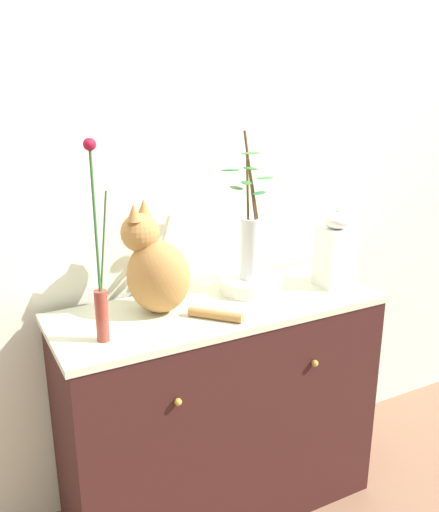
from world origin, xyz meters
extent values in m
plane|color=#886049|center=(0.00, 0.00, 0.00)|extent=(6.00, 6.00, 0.00)
cube|color=white|center=(0.00, 0.29, 1.30)|extent=(4.40, 0.08, 2.60)
cube|color=#361816|center=(0.00, 0.00, 0.41)|extent=(1.15, 0.42, 0.83)
cube|color=beige|center=(0.00, 0.00, 0.84)|extent=(1.17, 0.43, 0.02)
sphere|color=#B79338|center=(-0.26, -0.22, 0.66)|extent=(0.02, 0.02, 0.02)
sphere|color=#B79338|center=(0.26, -0.22, 0.66)|extent=(0.02, 0.02, 0.02)
ellipsoid|color=#B37C41|center=(-0.21, 0.05, 0.98)|extent=(0.28, 0.28, 0.25)
sphere|color=#B37C41|center=(-0.25, 0.09, 1.12)|extent=(0.13, 0.13, 0.13)
cone|color=#B37C41|center=(-0.27, 0.07, 1.20)|extent=(0.05, 0.05, 0.06)
cone|color=#B37C41|center=(-0.22, 0.12, 1.20)|extent=(0.05, 0.05, 0.06)
cylinder|color=#B37C41|center=(-0.07, -0.10, 0.87)|extent=(0.15, 0.16, 0.03)
cylinder|color=#96392C|center=(-0.44, -0.08, 0.93)|extent=(0.04, 0.04, 0.16)
cylinder|color=#2F672E|center=(-0.44, -0.08, 1.22)|extent=(0.01, 0.01, 0.41)
sphere|color=maroon|center=(-0.44, -0.08, 1.44)|extent=(0.04, 0.04, 0.04)
cylinder|color=#385D2C|center=(-0.42, -0.08, 1.16)|extent=(0.04, 0.01, 0.30)
cylinder|color=white|center=(0.17, 0.07, 0.88)|extent=(0.23, 0.23, 0.05)
cylinder|color=silver|center=(0.17, 0.07, 1.02)|extent=(0.08, 0.08, 0.23)
cylinder|color=#543323|center=(0.16, 0.06, 1.24)|extent=(0.05, 0.05, 0.40)
ellipsoid|color=#307031|center=(0.12, 0.03, 1.27)|extent=(0.06, 0.08, 0.01)
ellipsoid|color=#2A6D27|center=(0.12, 0.01, 1.32)|extent=(0.04, 0.07, 0.01)
ellipsoid|color=#36702C|center=(0.12, 0.01, 1.37)|extent=(0.07, 0.05, 0.01)
cylinder|color=#503B1B|center=(0.15, 0.07, 1.21)|extent=(0.03, 0.07, 0.33)
ellipsoid|color=#38682D|center=(0.10, 0.07, 1.24)|extent=(0.04, 0.07, 0.01)
ellipsoid|color=#256E38|center=(0.10, 0.11, 1.30)|extent=(0.08, 0.05, 0.01)
cylinder|color=#4C3F22|center=(0.17, 0.05, 1.19)|extent=(0.07, 0.01, 0.31)
ellipsoid|color=#256437|center=(0.17, 0.02, 1.23)|extent=(0.08, 0.06, 0.01)
ellipsoid|color=#336E37|center=(0.19, 0.02, 1.28)|extent=(0.07, 0.05, 0.01)
cube|color=white|center=(0.48, -0.02, 0.96)|extent=(0.12, 0.12, 0.22)
ellipsoid|color=white|center=(0.48, -0.02, 1.11)|extent=(0.11, 0.11, 0.06)
sphere|color=white|center=(0.48, -0.02, 1.15)|extent=(0.02, 0.02, 0.02)
camera|label=1|loc=(-0.83, -1.60, 1.63)|focal=39.42mm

